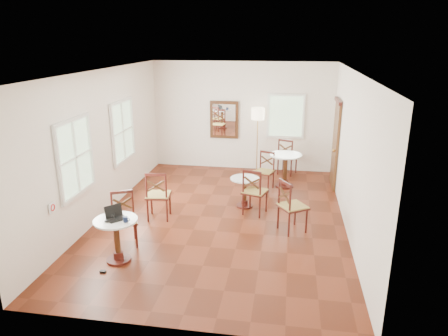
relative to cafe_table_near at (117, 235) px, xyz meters
name	(u,v)px	position (x,y,z in m)	size (l,w,h in m)	color
ground	(222,218)	(1.44, 1.99, -0.47)	(7.00, 7.00, 0.00)	#5B210F
room_shell	(221,126)	(1.38, 2.26, 1.42)	(5.02, 7.02, 3.01)	white
cafe_table_near	(117,235)	(0.00, 0.00, 0.00)	(0.72, 0.72, 0.76)	#451711
cafe_table_mid	(245,189)	(1.84, 2.67, -0.05)	(0.64, 0.64, 0.67)	#451711
cafe_table_back	(285,167)	(2.70, 4.11, 0.05)	(0.80, 0.80, 0.85)	#451711
chair_near_a	(158,195)	(0.15, 1.76, 0.05)	(0.54, 0.54, 1.05)	#451711
chair_near_b	(124,219)	(-0.11, 0.58, 0.02)	(0.61, 0.61, 0.98)	#451711
chair_mid_a	(255,191)	(2.09, 2.31, 0.03)	(0.59, 0.59, 1.01)	#451711
chair_mid_b	(292,206)	(2.86, 1.60, 0.05)	(0.66, 0.66, 1.04)	#451711
chair_back_a	(287,156)	(2.73, 5.14, 0.03)	(0.60, 0.60, 1.01)	#451711
chair_back_b	(265,171)	(2.20, 3.86, -0.01)	(0.54, 0.54, 0.93)	#451711
floor_lamp	(258,118)	(1.90, 5.14, 1.06)	(0.35, 0.35, 1.81)	#BF8C3F
laptop	(115,215)	(-0.02, 0.04, 0.34)	(0.38, 0.38, 0.21)	black
mouse	(107,221)	(-0.09, -0.12, 0.31)	(0.10, 0.06, 0.04)	black
navy_mug	(126,219)	(0.21, -0.06, 0.34)	(0.12, 0.08, 0.09)	#0F1834
water_glass	(114,217)	(-0.01, -0.03, 0.35)	(0.07, 0.07, 0.11)	white
power_adapter	(103,272)	(-0.10, -0.40, -0.45)	(0.09, 0.05, 0.04)	black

